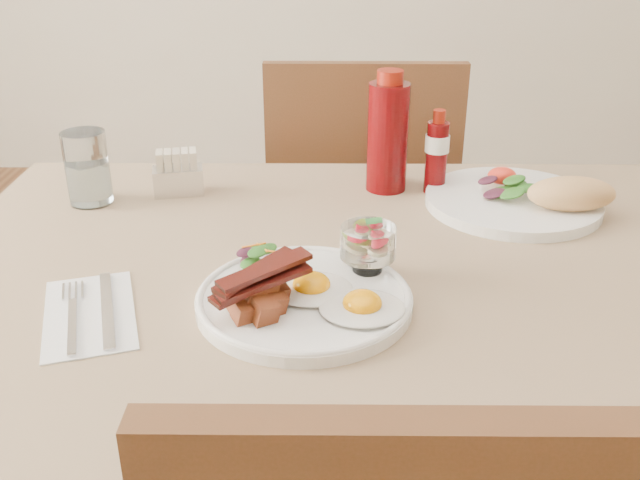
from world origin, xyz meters
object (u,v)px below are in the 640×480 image
(fruit_cup, at_px, (368,242))
(table, at_px, (379,319))
(ketchup_bottle, at_px, (388,135))
(main_plate, at_px, (304,300))
(hot_sauce_bottle, at_px, (437,153))
(sugar_caddy, at_px, (178,175))
(water_glass, at_px, (88,172))
(second_plate, at_px, (526,198))
(chair_far, at_px, (359,222))

(fruit_cup, bearing_deg, table, 61.50)
(ketchup_bottle, bearing_deg, main_plate, -108.13)
(ketchup_bottle, relative_size, hot_sauce_bottle, 1.43)
(table, height_order, sugar_caddy, sugar_caddy)
(fruit_cup, height_order, water_glass, water_glass)
(table, height_order, fruit_cup, fruit_cup)
(second_plate, xyz_separation_m, water_glass, (-0.75, 0.02, 0.04))
(water_glass, bearing_deg, fruit_cup, -31.00)
(water_glass, bearing_deg, chair_far, 41.20)
(chair_far, height_order, water_glass, chair_far)
(table, xyz_separation_m, main_plate, (-0.11, -0.11, 0.10))
(second_plate, distance_m, hot_sauce_bottle, 0.17)
(chair_far, bearing_deg, second_plate, -60.11)
(chair_far, height_order, hot_sauce_bottle, chair_far)
(chair_far, relative_size, hot_sauce_bottle, 6.18)
(second_plate, distance_m, ketchup_bottle, 0.26)
(fruit_cup, height_order, ketchup_bottle, ketchup_bottle)
(table, xyz_separation_m, chair_far, (0.00, 0.66, -0.14))
(ketchup_bottle, distance_m, water_glass, 0.52)
(main_plate, height_order, second_plate, second_plate)
(table, relative_size, fruit_cup, 17.34)
(main_plate, xyz_separation_m, water_glass, (-0.38, 0.35, 0.05))
(sugar_caddy, bearing_deg, table, -50.13)
(main_plate, xyz_separation_m, sugar_caddy, (-0.23, 0.39, 0.03))
(hot_sauce_bottle, distance_m, water_glass, 0.61)
(main_plate, relative_size, sugar_caddy, 2.96)
(ketchup_bottle, xyz_separation_m, water_glass, (-0.52, -0.07, -0.05))
(table, height_order, main_plate, main_plate)
(chair_far, relative_size, main_plate, 3.32)
(chair_far, distance_m, fruit_cup, 0.76)
(sugar_caddy, bearing_deg, ketchup_bottle, -6.93)
(hot_sauce_bottle, bearing_deg, water_glass, -174.85)
(main_plate, height_order, fruit_cup, fruit_cup)
(chair_far, height_order, sugar_caddy, chair_far)
(ketchup_bottle, bearing_deg, table, -95.32)
(ketchup_bottle, xyz_separation_m, hot_sauce_bottle, (0.09, -0.01, -0.03))
(chair_far, height_order, fruit_cup, chair_far)
(table, distance_m, sugar_caddy, 0.46)
(table, distance_m, second_plate, 0.35)
(fruit_cup, height_order, sugar_caddy, fruit_cup)
(chair_far, bearing_deg, water_glass, -138.80)
(main_plate, xyz_separation_m, hot_sauce_bottle, (0.22, 0.40, 0.06))
(hot_sauce_bottle, bearing_deg, fruit_cup, -112.43)
(ketchup_bottle, bearing_deg, sugar_caddy, -175.76)
(main_plate, height_order, ketchup_bottle, ketchup_bottle)
(hot_sauce_bottle, height_order, sugar_caddy, hot_sauce_bottle)
(second_plate, relative_size, water_glass, 2.42)
(main_plate, xyz_separation_m, second_plate, (0.37, 0.32, 0.01))
(water_glass, bearing_deg, main_plate, -42.51)
(chair_far, xyz_separation_m, sugar_caddy, (-0.34, -0.39, 0.26))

